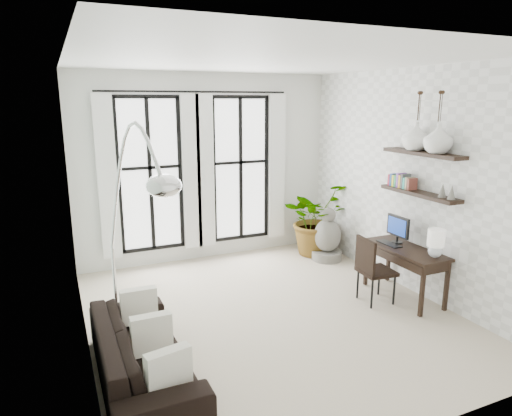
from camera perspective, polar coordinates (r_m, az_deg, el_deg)
floor at (r=6.18m, az=1.72°, el=-13.01°), size 5.00×5.00×0.00m
ceiling at (r=5.56m, az=1.96°, el=18.02°), size 5.00×5.00×0.00m
wall_left at (r=5.12m, az=-21.47°, el=-0.52°), size 0.00×5.00×5.00m
wall_right at (r=6.93m, az=18.84°, el=3.11°), size 0.00×5.00×5.00m
wall_back at (r=7.95m, az=-6.08°, el=4.97°), size 4.50×0.00×4.50m
windows at (r=7.83m, az=-7.31°, el=4.51°), size 3.26×0.13×2.65m
wall_shelves at (r=6.62m, az=19.65°, el=3.71°), size 0.25×1.30×0.60m
sofa at (r=4.85m, az=-14.00°, el=-17.28°), size 0.82×2.10×0.61m
throw_pillows at (r=4.77m, az=-12.91°, el=-15.10°), size 0.40×1.52×0.40m
plant at (r=8.32m, az=7.50°, el=-1.24°), size 1.51×1.42×1.34m
desk at (r=6.68m, az=18.48°, el=-5.24°), size 0.53×1.24×1.13m
desk_chair at (r=6.49m, az=14.26°, el=-7.04°), size 0.47×0.47×0.93m
arc_lamp at (r=4.83m, az=-15.09°, el=3.42°), size 0.76×1.40×2.54m
buddha at (r=8.08m, az=8.90°, el=-3.73°), size 0.52×0.52×0.94m
vase_a at (r=6.35m, az=21.82°, el=8.07°), size 0.37×0.37×0.38m
vase_b at (r=6.64m, az=19.35°, el=8.46°), size 0.37×0.37×0.38m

